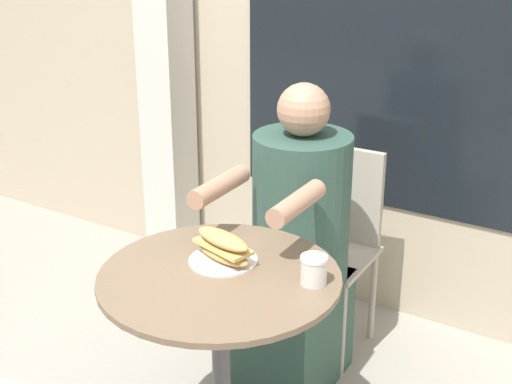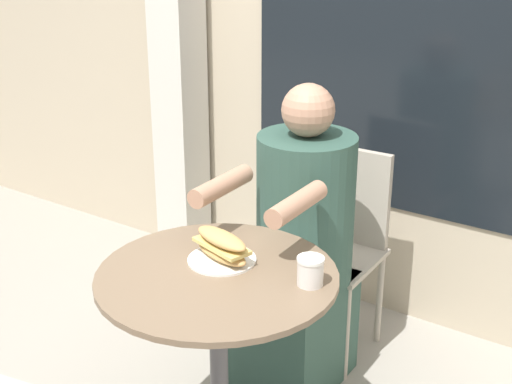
# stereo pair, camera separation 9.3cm
# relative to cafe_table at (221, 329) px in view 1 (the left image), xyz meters

# --- Properties ---
(storefront_wall) EXTENTS (8.00, 0.09, 2.80)m
(storefront_wall) POSITION_rel_cafe_table_xyz_m (-0.00, 1.32, 0.85)
(storefront_wall) COLOR #B7A88E
(storefront_wall) RESTS_ON ground_plane
(lattice_pillar) EXTENTS (0.21, 0.21, 2.40)m
(lattice_pillar) POSITION_rel_cafe_table_xyz_m (-1.11, 1.16, 0.65)
(lattice_pillar) COLOR beige
(lattice_pillar) RESTS_ON ground_plane
(cafe_table) EXTENTS (0.76, 0.76, 0.75)m
(cafe_table) POSITION_rel_cafe_table_xyz_m (0.00, 0.00, 0.00)
(cafe_table) COLOR brown
(cafe_table) RESTS_ON ground_plane
(diner_chair) EXTENTS (0.39, 0.39, 0.87)m
(diner_chair) POSITION_rel_cafe_table_xyz_m (-0.05, 0.93, -0.03)
(diner_chair) COLOR #ADA393
(diner_chair) RESTS_ON ground_plane
(seated_diner) EXTENTS (0.38, 0.68, 1.22)m
(seated_diner) POSITION_rel_cafe_table_xyz_m (-0.04, 0.58, -0.02)
(seated_diner) COLOR #2D4C42
(seated_diner) RESTS_ON ground_plane
(sandwich_on_plate) EXTENTS (0.24, 0.22, 0.10)m
(sandwich_on_plate) POSITION_rel_cafe_table_xyz_m (-0.04, 0.08, 0.24)
(sandwich_on_plate) COLOR white
(sandwich_on_plate) RESTS_ON cafe_table
(drink_cup) EXTENTS (0.08, 0.08, 0.09)m
(drink_cup) POSITION_rel_cafe_table_xyz_m (0.27, 0.10, 0.24)
(drink_cup) COLOR silver
(drink_cup) RESTS_ON cafe_table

